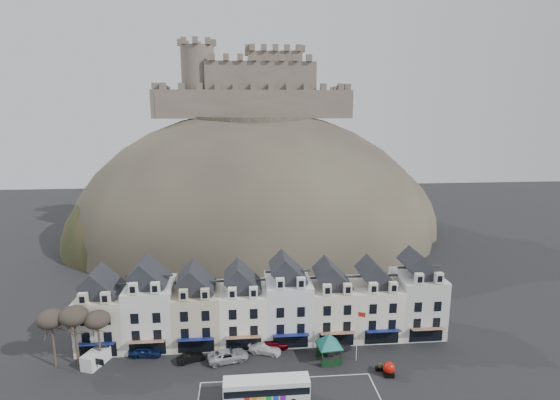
{
  "coord_description": "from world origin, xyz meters",
  "views": [
    {
      "loc": [
        -3.26,
        -45.57,
        34.46
      ],
      "look_at": [
        2.91,
        24.0,
        19.79
      ],
      "focal_mm": 28.0,
      "sensor_mm": 36.0,
      "label": 1
    }
  ],
  "objects_px": {
    "car_charcoal": "(337,347)",
    "red_buoy": "(389,369)",
    "bus": "(267,389)",
    "car_maroon": "(273,345)",
    "white_van": "(97,357)",
    "flagpole": "(358,332)",
    "car_silver": "(228,356)",
    "car_black": "(191,358)",
    "car_navy": "(145,351)",
    "bus_shelter": "(329,340)",
    "car_white": "(265,349)"
  },
  "relations": [
    {
      "from": "car_maroon",
      "to": "car_charcoal",
      "type": "relative_size",
      "value": 1.1
    },
    {
      "from": "white_van",
      "to": "car_navy",
      "type": "xyz_separation_m",
      "value": [
        6.23,
        1.38,
        -0.23
      ]
    },
    {
      "from": "red_buoy",
      "to": "white_van",
      "type": "distance_m",
      "value": 39.58
    },
    {
      "from": "white_van",
      "to": "red_buoy",
      "type": "bearing_deg",
      "value": 12.58
    },
    {
      "from": "bus_shelter",
      "to": "flagpole",
      "type": "distance_m",
      "value": 4.09
    },
    {
      "from": "red_buoy",
      "to": "flagpole",
      "type": "height_order",
      "value": "flagpole"
    },
    {
      "from": "white_van",
      "to": "car_white",
      "type": "xyz_separation_m",
      "value": [
        23.15,
        0.65,
        -0.33
      ]
    },
    {
      "from": "white_van",
      "to": "car_silver",
      "type": "height_order",
      "value": "white_van"
    },
    {
      "from": "white_van",
      "to": "car_black",
      "type": "bearing_deg",
      "value": 18.78
    },
    {
      "from": "bus_shelter",
      "to": "car_white",
      "type": "distance_m",
      "value": 9.52
    },
    {
      "from": "car_navy",
      "to": "car_charcoal",
      "type": "distance_m",
      "value": 27.36
    },
    {
      "from": "bus_shelter",
      "to": "car_silver",
      "type": "bearing_deg",
      "value": 168.55
    },
    {
      "from": "bus_shelter",
      "to": "car_maroon",
      "type": "relative_size",
      "value": 1.4
    },
    {
      "from": "bus",
      "to": "car_navy",
      "type": "height_order",
      "value": "bus"
    },
    {
      "from": "car_navy",
      "to": "car_maroon",
      "type": "xyz_separation_m",
      "value": [
        18.12,
        0.0,
        0.0
      ]
    },
    {
      "from": "car_silver",
      "to": "car_maroon",
      "type": "xyz_separation_m",
      "value": [
        6.4,
        2.26,
        -0.01
      ]
    },
    {
      "from": "red_buoy",
      "to": "car_charcoal",
      "type": "distance_m",
      "value": 8.36
    },
    {
      "from": "flagpole",
      "to": "car_black",
      "type": "height_order",
      "value": "flagpole"
    },
    {
      "from": "bus_shelter",
      "to": "car_silver",
      "type": "xyz_separation_m",
      "value": [
        -13.93,
        1.32,
        -2.41
      ]
    },
    {
      "from": "flagpole",
      "to": "car_white",
      "type": "distance_m",
      "value": 13.51
    },
    {
      "from": "bus",
      "to": "white_van",
      "type": "height_order",
      "value": "bus"
    },
    {
      "from": "bus",
      "to": "white_van",
      "type": "bearing_deg",
      "value": 156.49
    },
    {
      "from": "car_navy",
      "to": "car_black",
      "type": "height_order",
      "value": "car_navy"
    },
    {
      "from": "bus_shelter",
      "to": "white_van",
      "type": "relative_size",
      "value": 1.34
    },
    {
      "from": "flagpole",
      "to": "car_silver",
      "type": "distance_m",
      "value": 18.27
    },
    {
      "from": "car_black",
      "to": "bus_shelter",
      "type": "bearing_deg",
      "value": -116.22
    },
    {
      "from": "bus",
      "to": "car_maroon",
      "type": "height_order",
      "value": "bus"
    },
    {
      "from": "car_black",
      "to": "car_silver",
      "type": "xyz_separation_m",
      "value": [
        5.2,
        -0.25,
        0.17
      ]
    },
    {
      "from": "car_navy",
      "to": "bus",
      "type": "bearing_deg",
      "value": -119.81
    },
    {
      "from": "car_black",
      "to": "car_maroon",
      "type": "bearing_deg",
      "value": -101.7
    },
    {
      "from": "car_silver",
      "to": "car_charcoal",
      "type": "height_order",
      "value": "car_silver"
    },
    {
      "from": "flagpole",
      "to": "car_charcoal",
      "type": "xyz_separation_m",
      "value": [
        -2.26,
        2.41,
        -3.63
      ]
    },
    {
      "from": "car_black",
      "to": "car_silver",
      "type": "bearing_deg",
      "value": -114.25
    },
    {
      "from": "red_buoy",
      "to": "car_black",
      "type": "distance_m",
      "value": 26.92
    },
    {
      "from": "car_silver",
      "to": "flagpole",
      "type": "bearing_deg",
      "value": -106.56
    },
    {
      "from": "flagpole",
      "to": "white_van",
      "type": "distance_m",
      "value": 36.04
    },
    {
      "from": "red_buoy",
      "to": "car_silver",
      "type": "distance_m",
      "value": 21.8
    },
    {
      "from": "flagpole",
      "to": "car_navy",
      "type": "height_order",
      "value": "flagpole"
    },
    {
      "from": "bus_shelter",
      "to": "white_van",
      "type": "xyz_separation_m",
      "value": [
        -31.88,
        2.2,
        -2.19
      ]
    },
    {
      "from": "red_buoy",
      "to": "car_charcoal",
      "type": "xyz_separation_m",
      "value": [
        -5.54,
        6.25,
        -0.3
      ]
    },
    {
      "from": "car_maroon",
      "to": "red_buoy",
      "type": "bearing_deg",
      "value": -133.25
    },
    {
      "from": "bus",
      "to": "car_navy",
      "type": "xyz_separation_m",
      "value": [
        -16.56,
        11.17,
        -0.83
      ]
    },
    {
      "from": "car_silver",
      "to": "bus_shelter",
      "type": "bearing_deg",
      "value": -107.13
    },
    {
      "from": "car_silver",
      "to": "car_maroon",
      "type": "distance_m",
      "value": 6.79
    },
    {
      "from": "car_silver",
      "to": "car_charcoal",
      "type": "bearing_deg",
      "value": -98.42
    },
    {
      "from": "flagpole",
      "to": "car_black",
      "type": "distance_m",
      "value": 23.42
    },
    {
      "from": "red_buoy",
      "to": "car_white",
      "type": "height_order",
      "value": "red_buoy"
    },
    {
      "from": "car_navy",
      "to": "car_white",
      "type": "distance_m",
      "value": 16.94
    },
    {
      "from": "car_charcoal",
      "to": "red_buoy",
      "type": "bearing_deg",
      "value": -162.93
    },
    {
      "from": "bus",
      "to": "car_charcoal",
      "type": "xyz_separation_m",
      "value": [
        10.77,
        9.82,
        -0.92
      ]
    }
  ]
}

